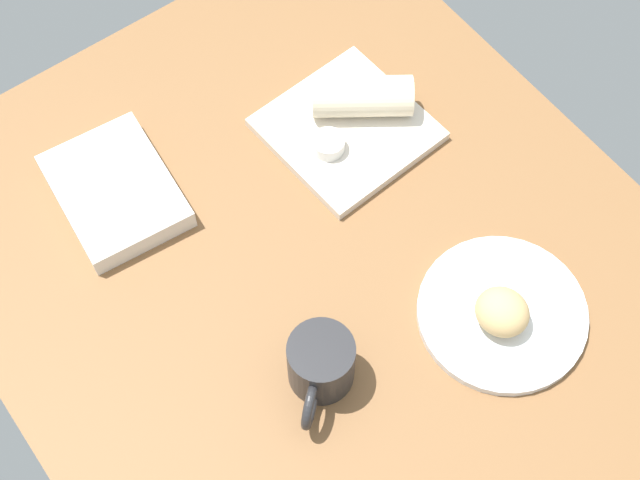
# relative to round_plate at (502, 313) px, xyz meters

# --- Properties ---
(dining_table) EXTENTS (1.10, 0.90, 0.04)m
(dining_table) POSITION_rel_round_plate_xyz_m (-0.19, -0.15, -0.03)
(dining_table) COLOR brown
(dining_table) RESTS_ON ground
(round_plate) EXTENTS (0.23, 0.23, 0.01)m
(round_plate) POSITION_rel_round_plate_xyz_m (0.00, 0.00, 0.00)
(round_plate) COLOR white
(round_plate) RESTS_ON dining_table
(scone_pastry) EXTENTS (0.09, 0.08, 0.05)m
(scone_pastry) POSITION_rel_round_plate_xyz_m (0.01, -0.01, 0.03)
(scone_pastry) COLOR tan
(scone_pastry) RESTS_ON round_plate
(square_plate) EXTENTS (0.23, 0.23, 0.02)m
(square_plate) POSITION_rel_round_plate_xyz_m (-0.36, 0.02, 0.00)
(square_plate) COLOR silver
(square_plate) RESTS_ON dining_table
(sauce_cup) EXTENTS (0.05, 0.05, 0.02)m
(sauce_cup) POSITION_rel_round_plate_xyz_m (-0.35, -0.03, 0.02)
(sauce_cup) COLOR silver
(sauce_cup) RESTS_ON square_plate
(breakfast_wrap) EXTENTS (0.14, 0.16, 0.06)m
(breakfast_wrap) POSITION_rel_round_plate_xyz_m (-0.38, 0.05, 0.04)
(breakfast_wrap) COLOR beige
(breakfast_wrap) RESTS_ON square_plate
(book_stack) EXTENTS (0.22, 0.17, 0.04)m
(book_stack) POSITION_rel_round_plate_xyz_m (-0.47, -0.32, 0.01)
(book_stack) COLOR silver
(book_stack) RESTS_ON dining_table
(coffee_mug) EXTENTS (0.11, 0.12, 0.09)m
(coffee_mug) POSITION_rel_round_plate_xyz_m (-0.08, -0.25, 0.04)
(coffee_mug) COLOR #262628
(coffee_mug) RESTS_ON dining_table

